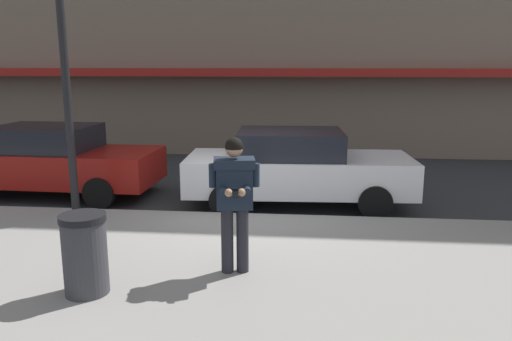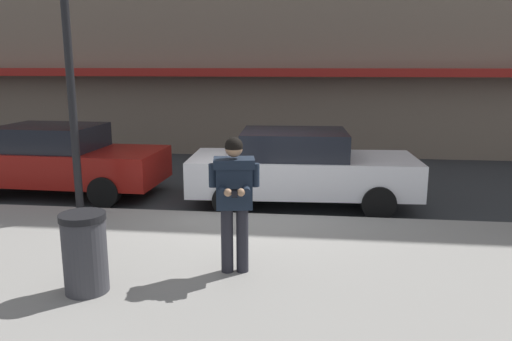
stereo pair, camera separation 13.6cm
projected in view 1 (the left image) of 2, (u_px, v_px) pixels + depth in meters
name	position (u px, v px, depth m)	size (l,w,h in m)	color
ground_plane	(249.00, 217.00, 9.44)	(80.00, 80.00, 0.00)	#2B2D30
sidewalk	(300.00, 279.00, 6.56)	(32.00, 5.30, 0.14)	gray
curb_paint_line	(302.00, 218.00, 9.40)	(28.00, 0.12, 0.01)	silver
parked_sedan_near	(52.00, 160.00, 10.87)	(4.55, 2.03, 1.54)	maroon
parked_sedan_mid	(297.00, 167.00, 10.10)	(4.58, 2.10, 1.54)	silver
man_texting_on_phone	(234.00, 191.00, 6.39)	(0.64, 0.62, 1.81)	#23232B
street_lamp_post	(63.00, 46.00, 8.45)	(0.36, 0.36, 4.88)	black
trash_bin	(85.00, 254.00, 5.91)	(0.55, 0.55, 0.98)	#38383D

